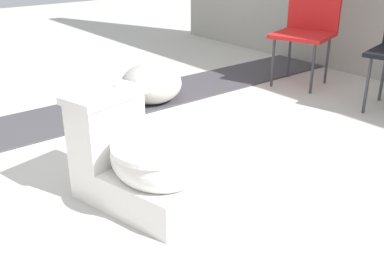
{
  "coord_description": "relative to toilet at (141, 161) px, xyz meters",
  "views": [
    {
      "loc": [
        1.59,
        -0.91,
        1.14
      ],
      "look_at": [
        0.03,
        0.33,
        0.3
      ],
      "focal_mm": 42.0,
      "sensor_mm": 36.0,
      "label": 1
    }
  ],
  "objects": [
    {
      "name": "boulder_near",
      "position": [
        -1.15,
        0.83,
        -0.07
      ],
      "size": [
        0.58,
        0.58,
        0.29
      ],
      "primitive_type": "ellipsoid",
      "rotation": [
        0.0,
        0.0,
        1.91
      ],
      "color": "#B7B2AD",
      "rests_on": "ground"
    },
    {
      "name": "toilet",
      "position": [
        0.0,
        0.0,
        0.0
      ],
      "size": [
        0.7,
        0.51,
        0.52
      ],
      "rotation": [
        0.0,
        0.0,
        0.24
      ],
      "color": "white",
      "rests_on": "ground"
    },
    {
      "name": "gravel_strip",
      "position": [
        -1.24,
        0.46,
        -0.21
      ],
      "size": [
        0.56,
        8.0,
        0.01
      ],
      "primitive_type": "cube",
      "color": "#423F44",
      "rests_on": "ground"
    },
    {
      "name": "ground_plane",
      "position": [
        -0.04,
        -0.04,
        -0.22
      ],
      "size": [
        14.0,
        14.0,
        0.0
      ],
      "primitive_type": "plane",
      "color": "beige"
    },
    {
      "name": "folding_chair_left",
      "position": [
        -0.77,
        2.14,
        0.29
      ],
      "size": [
        0.55,
        0.55,
        0.83
      ],
      "rotation": [
        0.0,
        0.0,
        -1.27
      ],
      "color": "red",
      "rests_on": "ground"
    }
  ]
}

